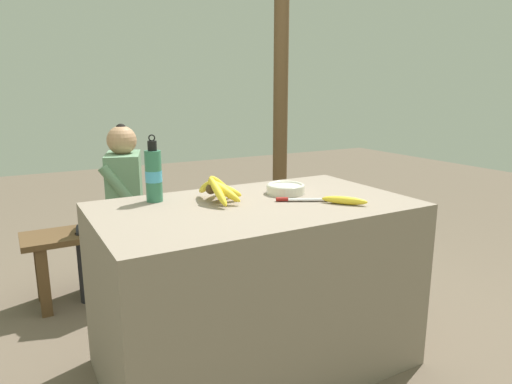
{
  "coord_description": "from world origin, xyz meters",
  "views": [
    {
      "loc": [
        -0.96,
        -1.73,
        1.3
      ],
      "look_at": [
        0.03,
        0.05,
        0.83
      ],
      "focal_mm": 32.0,
      "sensor_mm": 36.0,
      "label": 1
    }
  ],
  "objects_px": {
    "water_bottle": "(154,175)",
    "loose_banana_front": "(344,200)",
    "knife": "(295,199)",
    "banana_bunch_ripe": "(218,188)",
    "serving_bowl": "(286,188)",
    "wooden_bench": "(141,234)",
    "banana_bunch_green": "(201,205)",
    "support_post_far": "(281,88)",
    "seated_vendor": "(117,198)"
  },
  "relations": [
    {
      "from": "serving_bowl",
      "to": "loose_banana_front",
      "type": "bearing_deg",
      "value": -70.06
    },
    {
      "from": "serving_bowl",
      "to": "loose_banana_front",
      "type": "distance_m",
      "value": 0.33
    },
    {
      "from": "banana_bunch_green",
      "to": "banana_bunch_ripe",
      "type": "bearing_deg",
      "value": -107.68
    },
    {
      "from": "banana_bunch_ripe",
      "to": "knife",
      "type": "bearing_deg",
      "value": -28.07
    },
    {
      "from": "serving_bowl",
      "to": "wooden_bench",
      "type": "bearing_deg",
      "value": 114.31
    },
    {
      "from": "wooden_bench",
      "to": "loose_banana_front",
      "type": "bearing_deg",
      "value": -66.68
    },
    {
      "from": "knife",
      "to": "banana_bunch_green",
      "type": "relative_size",
      "value": 0.76
    },
    {
      "from": "banana_bunch_ripe",
      "to": "loose_banana_front",
      "type": "relative_size",
      "value": 1.73
    },
    {
      "from": "serving_bowl",
      "to": "support_post_far",
      "type": "height_order",
      "value": "support_post_far"
    },
    {
      "from": "serving_bowl",
      "to": "wooden_bench",
      "type": "xyz_separation_m",
      "value": [
        -0.46,
        1.02,
        -0.45
      ]
    },
    {
      "from": "serving_bowl",
      "to": "seated_vendor",
      "type": "bearing_deg",
      "value": 120.87
    },
    {
      "from": "water_bottle",
      "to": "wooden_bench",
      "type": "relative_size",
      "value": 0.22
    },
    {
      "from": "banana_bunch_ripe",
      "to": "support_post_far",
      "type": "height_order",
      "value": "support_post_far"
    },
    {
      "from": "water_bottle",
      "to": "support_post_far",
      "type": "xyz_separation_m",
      "value": [
        1.46,
        1.25,
        0.38
      ]
    },
    {
      "from": "water_bottle",
      "to": "knife",
      "type": "height_order",
      "value": "water_bottle"
    },
    {
      "from": "knife",
      "to": "banana_bunch_green",
      "type": "bearing_deg",
      "value": 116.74
    },
    {
      "from": "serving_bowl",
      "to": "support_post_far",
      "type": "bearing_deg",
      "value": 58.87
    },
    {
      "from": "support_post_far",
      "to": "banana_bunch_green",
      "type": "bearing_deg",
      "value": -156.23
    },
    {
      "from": "loose_banana_front",
      "to": "banana_bunch_green",
      "type": "relative_size",
      "value": 0.61
    },
    {
      "from": "loose_banana_front",
      "to": "wooden_bench",
      "type": "distance_m",
      "value": 1.51
    },
    {
      "from": "water_bottle",
      "to": "loose_banana_front",
      "type": "xyz_separation_m",
      "value": [
        0.72,
        -0.47,
        -0.1
      ]
    },
    {
      "from": "banana_bunch_ripe",
      "to": "banana_bunch_green",
      "type": "relative_size",
      "value": 1.05
    },
    {
      "from": "banana_bunch_ripe",
      "to": "seated_vendor",
      "type": "xyz_separation_m",
      "value": [
        -0.24,
        0.99,
        -0.22
      ]
    },
    {
      "from": "seated_vendor",
      "to": "support_post_far",
      "type": "height_order",
      "value": "support_post_far"
    },
    {
      "from": "water_bottle",
      "to": "wooden_bench",
      "type": "xyz_separation_m",
      "value": [
        0.15,
        0.86,
        -0.55
      ]
    },
    {
      "from": "knife",
      "to": "wooden_bench",
      "type": "height_order",
      "value": "knife"
    },
    {
      "from": "support_post_far",
      "to": "seated_vendor",
      "type": "bearing_deg",
      "value": -164.19
    },
    {
      "from": "knife",
      "to": "banana_bunch_green",
      "type": "height_order",
      "value": "knife"
    },
    {
      "from": "support_post_far",
      "to": "knife",
      "type": "bearing_deg",
      "value": -119.96
    },
    {
      "from": "banana_bunch_ripe",
      "to": "seated_vendor",
      "type": "bearing_deg",
      "value": 103.57
    },
    {
      "from": "banana_bunch_green",
      "to": "support_post_far",
      "type": "bearing_deg",
      "value": 23.77
    },
    {
      "from": "knife",
      "to": "support_post_far",
      "type": "xyz_separation_m",
      "value": [
        0.9,
        1.57,
        0.5
      ]
    },
    {
      "from": "loose_banana_front",
      "to": "knife",
      "type": "xyz_separation_m",
      "value": [
        -0.16,
        0.15,
        -0.01
      ]
    },
    {
      "from": "knife",
      "to": "seated_vendor",
      "type": "distance_m",
      "value": 1.29
    },
    {
      "from": "knife",
      "to": "wooden_bench",
      "type": "distance_m",
      "value": 1.32
    },
    {
      "from": "seated_vendor",
      "to": "loose_banana_front",
      "type": "bearing_deg",
      "value": 135.75
    },
    {
      "from": "serving_bowl",
      "to": "seated_vendor",
      "type": "distance_m",
      "value": 1.18
    },
    {
      "from": "water_bottle",
      "to": "loose_banana_front",
      "type": "height_order",
      "value": "water_bottle"
    },
    {
      "from": "knife",
      "to": "seated_vendor",
      "type": "height_order",
      "value": "seated_vendor"
    },
    {
      "from": "support_post_far",
      "to": "loose_banana_front",
      "type": "bearing_deg",
      "value": -113.3
    },
    {
      "from": "seated_vendor",
      "to": "water_bottle",
      "type": "bearing_deg",
      "value": 106.74
    },
    {
      "from": "serving_bowl",
      "to": "wooden_bench",
      "type": "relative_size",
      "value": 0.13
    },
    {
      "from": "water_bottle",
      "to": "knife",
      "type": "relative_size",
      "value": 1.37
    },
    {
      "from": "water_bottle",
      "to": "seated_vendor",
      "type": "relative_size",
      "value": 0.28
    },
    {
      "from": "banana_bunch_ripe",
      "to": "serving_bowl",
      "type": "bearing_deg",
      "value": -1.41
    },
    {
      "from": "loose_banana_front",
      "to": "support_post_far",
      "type": "height_order",
      "value": "support_post_far"
    },
    {
      "from": "banana_bunch_ripe",
      "to": "wooden_bench",
      "type": "relative_size",
      "value": 0.22
    },
    {
      "from": "seated_vendor",
      "to": "support_post_far",
      "type": "distance_m",
      "value": 1.65
    },
    {
      "from": "wooden_bench",
      "to": "knife",
      "type": "bearing_deg",
      "value": -70.77
    },
    {
      "from": "serving_bowl",
      "to": "wooden_bench",
      "type": "distance_m",
      "value": 1.21
    }
  ]
}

